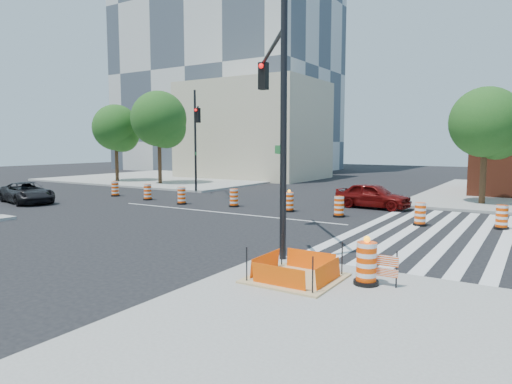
# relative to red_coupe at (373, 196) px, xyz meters

# --- Properties ---
(ground) EXTENTS (120.00, 120.00, 0.00)m
(ground) POSITION_rel_red_coupe_xyz_m (-6.23, -5.87, -0.71)
(ground) COLOR black
(ground) RESTS_ON ground
(sidewalk_nw) EXTENTS (22.00, 22.00, 0.15)m
(sidewalk_nw) POSITION_rel_red_coupe_xyz_m (-24.23, 12.13, -0.64)
(sidewalk_nw) COLOR gray
(sidewalk_nw) RESTS_ON ground
(crosswalk_east) EXTENTS (6.75, 13.50, 0.01)m
(crosswalk_east) POSITION_rel_red_coupe_xyz_m (4.72, -5.87, -0.71)
(crosswalk_east) COLOR silver
(crosswalk_east) RESTS_ON ground
(lane_centerline) EXTENTS (14.00, 0.12, 0.01)m
(lane_centerline) POSITION_rel_red_coupe_xyz_m (-6.23, -5.87, -0.71)
(lane_centerline) COLOR silver
(lane_centerline) RESTS_ON ground
(excavation_pit) EXTENTS (2.20, 2.20, 0.90)m
(excavation_pit) POSITION_rel_red_coupe_xyz_m (2.77, -14.87, -0.49)
(excavation_pit) COLOR tan
(excavation_pit) RESTS_ON ground
(tower_nw) EXTENTS (28.00, 18.00, 45.00)m
(tower_nw) POSITION_rel_red_coupe_xyz_m (-30.23, 28.13, 21.79)
(tower_nw) COLOR beige
(tower_nw) RESTS_ON ground
(beige_midrise) EXTENTS (14.00, 10.00, 10.00)m
(beige_midrise) POSITION_rel_red_coupe_xyz_m (-18.23, 16.13, 4.29)
(beige_midrise) COLOR #BDB290
(beige_midrise) RESTS_ON ground
(red_coupe) EXTENTS (4.30, 1.98, 1.43)m
(red_coupe) POSITION_rel_red_coupe_xyz_m (0.00, 0.00, 0.00)
(red_coupe) COLOR #520707
(red_coupe) RESTS_ON ground
(dark_suv) EXTENTS (4.94, 3.11, 1.27)m
(dark_suv) POSITION_rel_red_coupe_xyz_m (-18.63, -9.03, -0.08)
(dark_suv) COLOR black
(dark_suv) RESTS_ON ground
(signal_pole_se) EXTENTS (4.11, 5.33, 8.70)m
(signal_pole_se) POSITION_rel_red_coupe_xyz_m (0.38, -11.77, 4.61)
(signal_pole_se) COLOR black
(signal_pole_se) RESTS_ON ground
(signal_pole_nw) EXTENTS (3.79, 4.24, 7.36)m
(signal_pole_nw) POSITION_rel_red_coupe_xyz_m (-12.73, -0.01, 3.81)
(signal_pole_nw) COLOR black
(signal_pole_nw) RESTS_ON ground
(pit_drum) EXTENTS (0.62, 0.62, 1.21)m
(pit_drum) POSITION_rel_red_coupe_xyz_m (4.44, -14.34, -0.06)
(pit_drum) COLOR black
(pit_drum) RESTS_ON ground
(barricade) EXTENTS (0.77, 0.06, 0.90)m
(barricade) POSITION_rel_red_coupe_xyz_m (4.80, -14.23, -0.07)
(barricade) COLOR #FC4805
(barricade) RESTS_ON ground
(tree_north_a) EXTENTS (4.28, 4.28, 7.27)m
(tree_north_a) POSITION_rel_red_coupe_xyz_m (-25.93, 4.38, 4.17)
(tree_north_a) COLOR #382314
(tree_north_a) RESTS_ON ground
(tree_north_b) EXTENTS (4.82, 4.82, 8.20)m
(tree_north_b) POSITION_rel_red_coupe_xyz_m (-20.52, 4.49, 4.79)
(tree_north_b) COLOR #382314
(tree_north_b) RESTS_ON ground
(tree_north_c) EXTENTS (4.04, 4.03, 6.86)m
(tree_north_c) POSITION_rel_red_coupe_xyz_m (5.14, 4.35, 3.89)
(tree_north_c) COLOR #382314
(tree_north_c) RESTS_ON ground
(median_drum_0) EXTENTS (0.60, 0.60, 1.02)m
(median_drum_0) POSITION_rel_red_coupe_xyz_m (-16.97, -3.67, -0.23)
(median_drum_0) COLOR black
(median_drum_0) RESTS_ON ground
(median_drum_1) EXTENTS (0.60, 0.60, 1.02)m
(median_drum_1) POSITION_rel_red_coupe_xyz_m (-13.49, -4.03, -0.23)
(median_drum_1) COLOR black
(median_drum_1) RESTS_ON ground
(median_drum_2) EXTENTS (0.60, 0.60, 1.02)m
(median_drum_2) POSITION_rel_red_coupe_xyz_m (-10.23, -4.45, -0.23)
(median_drum_2) COLOR black
(median_drum_2) RESTS_ON ground
(median_drum_3) EXTENTS (0.60, 0.60, 1.02)m
(median_drum_3) POSITION_rel_red_coupe_xyz_m (-6.95, -3.67, -0.23)
(median_drum_3) COLOR black
(median_drum_3) RESTS_ON ground
(median_drum_4) EXTENTS (0.60, 0.60, 1.18)m
(median_drum_4) POSITION_rel_red_coupe_xyz_m (-3.37, -3.67, -0.22)
(median_drum_4) COLOR black
(median_drum_4) RESTS_ON ground
(median_drum_5) EXTENTS (0.60, 0.60, 1.02)m
(median_drum_5) POSITION_rel_red_coupe_xyz_m (-0.44, -3.94, -0.23)
(median_drum_5) COLOR black
(median_drum_5) RESTS_ON ground
(median_drum_6) EXTENTS (0.60, 0.60, 1.02)m
(median_drum_6) POSITION_rel_red_coupe_xyz_m (3.52, -4.34, -0.23)
(median_drum_6) COLOR black
(median_drum_6) RESTS_ON ground
(median_drum_7) EXTENTS (0.60, 0.60, 1.02)m
(median_drum_7) POSITION_rel_red_coupe_xyz_m (6.63, -3.36, -0.23)
(median_drum_7) COLOR black
(median_drum_7) RESTS_ON ground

